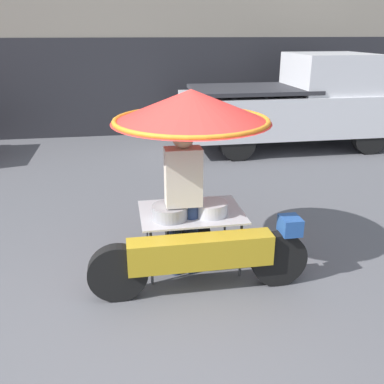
# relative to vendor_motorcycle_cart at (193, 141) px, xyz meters

# --- Properties ---
(ground_plane) EXTENTS (36.00, 36.00, 0.00)m
(ground_plane) POSITION_rel_vendor_motorcycle_cart_xyz_m (-0.54, -0.99, -1.49)
(ground_plane) COLOR #56565B
(shopfront_building) EXTENTS (28.00, 2.06, 4.35)m
(shopfront_building) POSITION_rel_vendor_motorcycle_cart_xyz_m (-0.54, 7.90, 0.67)
(shopfront_building) COLOR gray
(shopfront_building) RESTS_ON ground
(vendor_motorcycle_cart) EXTENTS (2.28, 1.67, 2.01)m
(vendor_motorcycle_cart) POSITION_rel_vendor_motorcycle_cart_xyz_m (0.00, 0.00, 0.00)
(vendor_motorcycle_cart) COLOR black
(vendor_motorcycle_cart) RESTS_ON ground
(vendor_person) EXTENTS (0.38, 0.22, 1.67)m
(vendor_person) POSITION_rel_vendor_motorcycle_cart_xyz_m (-0.12, -0.08, -0.56)
(vendor_person) COLOR navy
(vendor_person) RESTS_ON ground
(pickup_truck) EXTENTS (4.99, 1.85, 2.09)m
(pickup_truck) POSITION_rel_vendor_motorcycle_cart_xyz_m (3.30, 4.94, -0.50)
(pickup_truck) COLOR black
(pickup_truck) RESTS_ON ground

